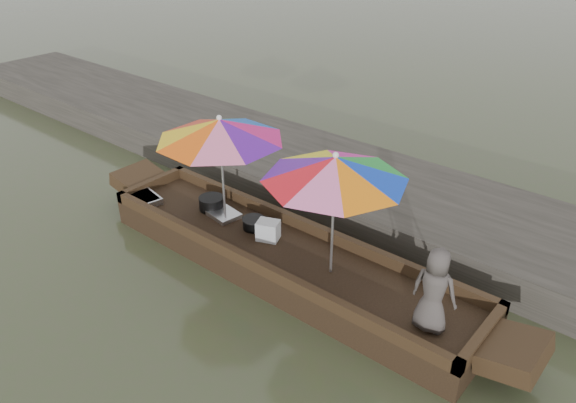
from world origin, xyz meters
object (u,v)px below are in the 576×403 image
Objects in this scene: vendor at (434,290)px; umbrella_bow at (222,172)px; supply_bag at (268,230)px; cooking_pot at (212,203)px; tray_scallop at (223,213)px; charcoal_grill at (254,224)px; boat_hull at (283,260)px; umbrella_stern at (333,215)px; tray_crayfish at (145,199)px.

umbrella_bow is (-3.15, 0.15, 0.29)m from vendor.
supply_bag is 0.29× the size of vendor.
tray_scallop is (0.25, -0.03, -0.06)m from cooking_pot.
charcoal_grill is 1.04× the size of supply_bag.
umbrella_bow reaches higher than boat_hull.
umbrella_stern reaches higher than boat_hull.
charcoal_grill is (-0.63, 0.14, 0.24)m from boat_hull.
charcoal_grill is (0.82, -0.00, -0.03)m from cooking_pot.
umbrella_stern is at bearing 5.98° from tray_crayfish.
umbrella_bow is 1.78m from umbrella_stern.
umbrella_stern is at bearing -3.26° from tray_scallop.
tray_crayfish is at bearing -169.32° from supply_bag.
tray_scallop is at bearing 174.74° from boat_hull.
tray_crayfish is at bearing -152.96° from cooking_pot.
tray_scallop is 0.30× the size of umbrella_stern.
supply_bag is 1.24m from umbrella_stern.
supply_bag is 2.46m from vendor.
cooking_pot reaches higher than tray_scallop.
tray_scallop is 0.91m from supply_bag.
supply_bag reaches higher than charcoal_grill.
tray_crayfish is (-0.92, -0.47, -0.05)m from cooking_pot.
tray_crayfish is at bearing -3.19° from vendor.
supply_bag is 0.17× the size of umbrella_stern.
tray_crayfish is 1.25m from tray_scallop.
vendor reaches higher than tray_crayfish.
umbrella_stern is (1.78, 0.00, 0.00)m from umbrella_bow.
cooking_pot is 0.73× the size of tray_crayfish.
supply_bag reaches higher than boat_hull.
tray_scallop is at bearing 176.93° from supply_bag.
tray_crayfish is 4.51m from vendor.
supply_bag reaches higher than tray_crayfish.
tray_crayfish reaches higher than boat_hull.
boat_hull is at bearing -5.56° from cooking_pot.
charcoal_grill is (0.57, 0.03, 0.04)m from tray_scallop.
cooking_pot reaches higher than boat_hull.
umbrella_bow is at bearing -8.17° from vendor.
vendor is 0.59× the size of umbrella_stern.
cooking_pot is 0.37× the size of vendor.
cooking_pot is 0.73× the size of tray_scallop.
cooking_pot is 3.60m from vendor.
boat_hull is 5.52× the size of vendor.
umbrella_bow is (0.17, -0.11, 0.74)m from tray_scallop.
umbrella_stern is (3.12, 0.33, 0.73)m from tray_crayfish.
cooking_pot is at bearing 176.08° from supply_bag.
vendor is at bearing -5.96° from charcoal_grill.
umbrella_bow is (0.42, -0.14, 0.68)m from cooking_pot.
supply_bag is (0.33, -0.07, 0.06)m from charcoal_grill.
umbrella_stern is (2.20, -0.14, 0.68)m from cooking_pot.
umbrella_stern reaches higher than supply_bag.
umbrella_bow is (-0.40, -0.14, 0.71)m from charcoal_grill.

